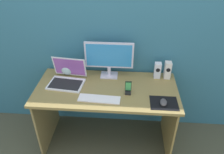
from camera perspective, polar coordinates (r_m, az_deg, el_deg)
name	(u,v)px	position (r m, az deg, el deg)	size (l,w,h in m)	color
ground_plane	(107,139)	(2.70, -1.24, -15.72)	(8.00, 8.00, 0.00)	#4B4938
wall_back	(109,26)	(2.27, -0.75, 13.09)	(6.00, 0.04, 2.50)	teal
desk	(107,100)	(2.28, -1.42, -6.04)	(1.40, 0.65, 0.74)	olive
monitor	(109,58)	(2.26, -0.77, 4.98)	(0.50, 0.14, 0.39)	silver
speaker_right	(168,70)	(2.36, 14.11, 1.73)	(0.07, 0.07, 0.19)	white
speaker_near_monitor	(157,70)	(2.35, 11.62, 1.70)	(0.07, 0.06, 0.17)	white
laptop	(67,78)	(2.29, -11.45, -0.31)	(0.37, 0.32, 0.24)	white
fishbowl	(68,68)	(2.41, -11.29, 2.26)	(0.15, 0.15, 0.15)	silver
keyboard_external	(99,99)	(2.05, -3.32, -5.65)	(0.39, 0.11, 0.01)	white
mousepad	(164,103)	(2.06, 13.21, -6.53)	(0.25, 0.20, 0.00)	black
mouse	(163,102)	(2.04, 13.11, -6.36)	(0.06, 0.10, 0.04)	#494347
phone_in_dock	(128,89)	(2.10, 4.18, -3.13)	(0.06, 0.05, 0.14)	black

